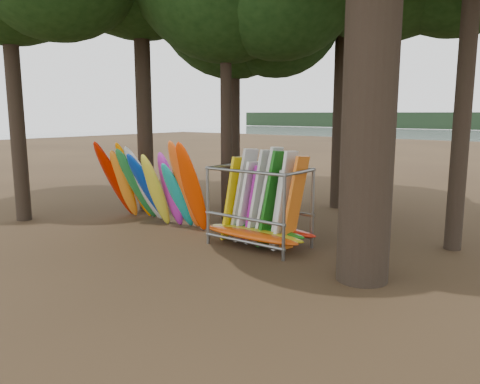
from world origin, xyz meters
The scene contains 4 objects.
ground centered at (0.00, 0.00, 0.00)m, with size 120.00×120.00×0.00m, color #47331E.
oak_1 centered at (-3.28, 5.48, 8.23)m, with size 7.15×7.15×11.37m.
kayak_row centered at (-3.26, 0.87, 1.34)m, with size 4.68×2.10×3.14m.
storage_rack centered at (1.25, 0.99, 1.07)m, with size 3.22×1.54×2.90m.
Camera 1 is at (8.86, -9.74, 3.81)m, focal length 35.00 mm.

